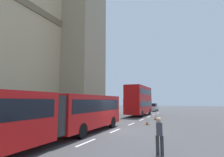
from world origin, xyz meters
The scene contains 9 objects.
ground_plane centered at (0.00, 0.00, 0.00)m, with size 160.00×160.00×0.00m, color #424244.
lane_centre_marking centered at (4.44, 0.00, 0.00)m, with size 39.00×0.16×0.01m.
articulated_bus centered at (-5.99, 1.99, 1.75)m, with size 17.44×2.54×2.90m.
double_decker_bus centered at (15.75, 2.00, 2.71)m, with size 9.39×2.54×4.90m.
sedan_lead centered at (29.35, 2.08, 0.91)m, with size 4.40×1.86×1.85m.
traffic_cone_west centered at (4.51, -1.69, 0.28)m, with size 0.36×0.36×0.58m.
traffic_cone_middle centered at (8.14, -2.15, 0.28)m, with size 0.36×0.36×0.58m.
traffic_cone_east centered at (9.81, -1.62, 0.28)m, with size 0.36×0.36×0.58m.
pedestrian_near_cones centered at (-5.48, -4.37, 0.91)m, with size 0.45×0.35×1.69m.
Camera 1 is at (-14.16, -5.66, 2.46)m, focal length 28.43 mm.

